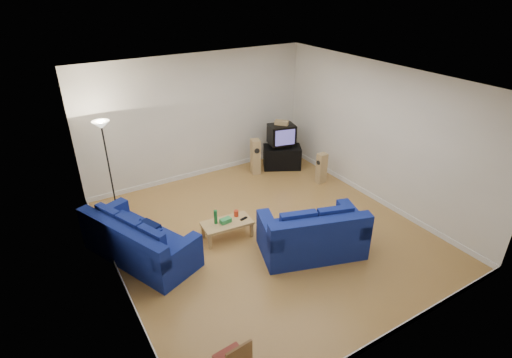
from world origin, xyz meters
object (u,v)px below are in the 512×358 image
sofa_loveseat (313,237)px  tv_stand (282,157)px  coffee_table (227,224)px  sofa_three_seat (138,244)px  television (282,134)px

sofa_loveseat → tv_stand: 3.88m
tv_stand → sofa_loveseat: bearing=-87.3°
coffee_table → tv_stand: bearing=37.4°
sofa_loveseat → coffee_table: sofa_loveseat is taller
sofa_three_seat → television: size_ratio=3.22×
sofa_three_seat → tv_stand: 5.00m
sofa_loveseat → television: 3.93m
sofa_three_seat → television: bearing=90.0°
coffee_table → tv_stand: size_ratio=1.04×
sofa_three_seat → coffee_table: sofa_three_seat is taller
television → sofa_loveseat: bearing=-102.4°
coffee_table → television: bearing=37.8°
coffee_table → tv_stand: 3.60m
coffee_table → sofa_three_seat: bearing=171.2°
sofa_three_seat → tv_stand: size_ratio=2.49×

